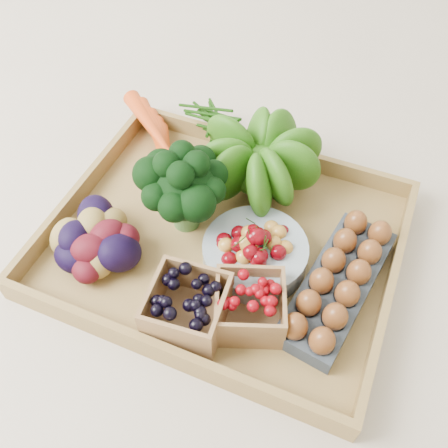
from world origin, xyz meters
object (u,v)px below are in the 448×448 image
at_px(tray, 224,244).
at_px(egg_carton, 337,286).
at_px(cherry_bowl, 255,254).
at_px(broccoli, 185,200).

xyz_separation_m(tray, egg_carton, (0.20, -0.02, 0.02)).
bearing_deg(egg_carton, cherry_bowl, -171.97).
bearing_deg(tray, egg_carton, -6.48).
relative_size(broccoli, egg_carton, 0.57).
bearing_deg(cherry_bowl, broccoli, 166.73).
bearing_deg(broccoli, egg_carton, -7.22).
distance_m(broccoli, egg_carton, 0.28).
distance_m(tray, broccoli, 0.10).
distance_m(cherry_bowl, egg_carton, 0.13).
relative_size(tray, cherry_bowl, 3.34).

